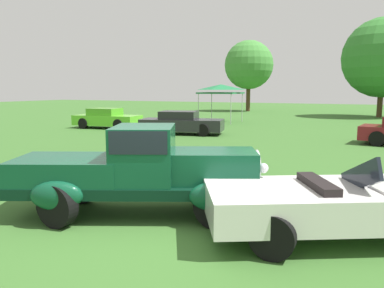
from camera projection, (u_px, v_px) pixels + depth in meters
The scene contains 8 objects.
ground_plane at pixel (150, 227), 6.68m from camera, with size 120.00×120.00×0.00m, color #386628.
feature_pickup_truck at pixel (140, 170), 7.23m from camera, with size 4.77×3.22×1.70m.
neighbor_convertible at pixel (350, 202), 6.16m from camera, with size 4.75×3.65×1.40m.
show_car_lime at pixel (107, 118), 23.36m from camera, with size 4.16×2.11×1.22m.
show_car_charcoal at pixel (181, 123), 20.29m from camera, with size 4.60×2.63×1.22m.
canopy_tent_left_field at pixel (221, 88), 27.21m from camera, with size 2.69×2.69×2.71m.
treeline_far_left at pixel (249, 65), 40.75m from camera, with size 5.17×5.17×7.52m.
treeline_mid_left at pixel (383, 58), 31.89m from camera, with size 6.63×6.63×8.29m.
Camera 1 is at (3.42, -5.46, 2.38)m, focal length 35.78 mm.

